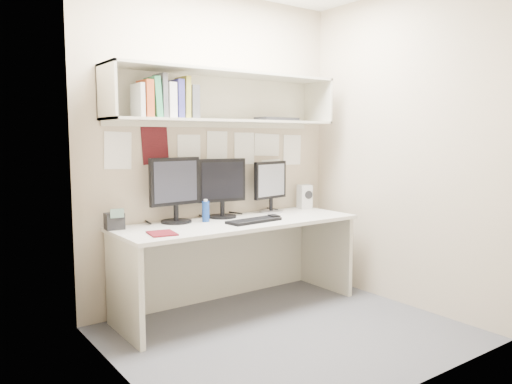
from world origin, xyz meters
TOP-DOWN VIEW (x-y plane):
  - floor at (0.00, 0.00)m, footprint 2.40×2.00m
  - wall_back at (0.00, 1.00)m, footprint 2.40×0.02m
  - wall_front at (0.00, -1.00)m, footprint 2.40×0.02m
  - wall_left at (-1.20, 0.00)m, footprint 0.02×2.00m
  - wall_right at (1.20, 0.00)m, footprint 0.02×2.00m
  - desk at (0.00, 0.65)m, footprint 2.00×0.70m
  - overhead_hutch at (0.00, 0.86)m, footprint 2.00×0.38m
  - pinned_papers at (0.00, 0.99)m, footprint 1.92×0.01m
  - monitor_left at (-0.44, 0.87)m, footprint 0.44×0.24m
  - monitor_center at (-0.02, 0.87)m, footprint 0.42×0.23m
  - monitor_right at (0.50, 0.87)m, footprint 0.39×0.21m
  - keyboard at (0.07, 0.52)m, footprint 0.47×0.21m
  - mouse at (0.29, 0.55)m, footprint 0.09×0.12m
  - speaker at (0.90, 0.86)m, footprint 0.13×0.14m
  - blue_bottle at (-0.24, 0.76)m, footprint 0.06×0.06m
  - maroon_notebook at (-0.74, 0.49)m, footprint 0.21×0.24m
  - desk_phone at (-0.94, 0.87)m, footprint 0.14×0.13m
  - book_stack at (-0.56, 0.77)m, footprint 0.47×0.20m
  - hutch_tray at (0.50, 0.79)m, footprint 0.43×0.21m

SIDE VIEW (x-z plane):
  - floor at x=0.00m, z-range -0.01..0.01m
  - desk at x=0.00m, z-range 0.00..0.73m
  - maroon_notebook at x=-0.74m, z-range 0.73..0.74m
  - keyboard at x=0.07m, z-range 0.73..0.75m
  - mouse at x=0.29m, z-range 0.73..0.76m
  - desk_phone at x=-0.94m, z-range 0.71..0.87m
  - blue_bottle at x=-0.24m, z-range 0.73..0.91m
  - speaker at x=0.90m, z-range 0.73..0.95m
  - monitor_right at x=0.50m, z-range 0.75..1.21m
  - monitor_center at x=-0.02m, z-range 0.75..1.24m
  - monitor_left at x=-0.44m, z-range 0.75..1.26m
  - pinned_papers at x=0.00m, z-range 1.01..1.49m
  - wall_back at x=0.00m, z-range 0.00..2.60m
  - wall_front at x=0.00m, z-range 0.00..2.60m
  - wall_left at x=-1.20m, z-range 0.00..2.60m
  - wall_right at x=1.20m, z-range 0.00..2.60m
  - hutch_tray at x=0.50m, z-range 1.54..1.57m
  - book_stack at x=-0.56m, z-range 1.52..1.84m
  - overhead_hutch at x=0.00m, z-range 1.52..1.92m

